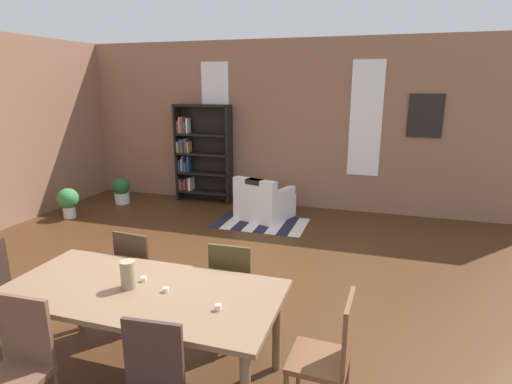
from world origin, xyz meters
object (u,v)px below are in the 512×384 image
at_px(dining_chair_far_left, 140,272).
at_px(dining_chair_head_left, 0,292).
at_px(dining_chair_head_right, 330,354).
at_px(armchair_white, 264,203).
at_px(vase_on_table, 128,274).
at_px(bookshelf_tall, 200,153).
at_px(potted_plant_by_shelf, 68,201).
at_px(dining_chair_near_left, 18,366).
at_px(potted_plant_corner, 121,190).
at_px(dining_table, 142,298).
at_px(dining_chair_far_right, 234,286).

xyz_separation_m(dining_chair_far_left, dining_chair_head_left, (-0.96, -0.72, 0.00)).
bearing_deg(dining_chair_head_right, armchair_white, 111.94).
xyz_separation_m(vase_on_table, bookshelf_tall, (-1.66, 4.91, 0.08)).
relative_size(armchair_white, potted_plant_by_shelf, 1.89).
bearing_deg(potted_plant_by_shelf, dining_chair_near_left, -52.21).
distance_m(armchair_white, potted_plant_corner, 2.93).
bearing_deg(dining_chair_near_left, bookshelf_tall, 102.87).
distance_m(dining_chair_head_left, potted_plant_corner, 4.59).
bearing_deg(bookshelf_tall, potted_plant_corner, -154.89).
bearing_deg(bookshelf_tall, dining_chair_head_right, -56.78).
bearing_deg(dining_chair_far_left, dining_table, -55.98).
bearing_deg(armchair_white, vase_on_table, -88.12).
height_order(dining_chair_far_right, potted_plant_by_shelf, dining_chair_far_right).
xyz_separation_m(vase_on_table, dining_chair_head_left, (-1.34, 0.00, -0.37)).
distance_m(dining_chair_far_left, dining_chair_near_left, 1.45).
xyz_separation_m(dining_chair_head_right, bookshelf_tall, (-3.21, 4.91, 0.45)).
distance_m(dining_chair_far_right, potted_plant_by_shelf, 4.70).
xyz_separation_m(bookshelf_tall, potted_plant_corner, (-1.40, -0.66, -0.69)).
height_order(dining_chair_head_right, bookshelf_tall, bookshelf_tall).
xyz_separation_m(dining_chair_far_right, potted_plant_corner, (-3.66, 3.53, -0.24)).
height_order(dining_chair_head_left, potted_plant_corner, dining_chair_head_left).
distance_m(dining_table, potted_plant_corner, 5.32).
relative_size(vase_on_table, dining_chair_head_left, 0.23).
xyz_separation_m(dining_chair_head_left, bookshelf_tall, (-0.33, 4.90, 0.45)).
bearing_deg(dining_chair_far_left, dining_chair_near_left, -89.88).
distance_m(vase_on_table, armchair_white, 4.23).
relative_size(dining_chair_head_right, armchair_white, 0.95).
bearing_deg(dining_table, dining_chair_head_left, 179.81).
bearing_deg(dining_chair_head_left, potted_plant_corner, 112.18).
distance_m(dining_chair_far_right, armchair_white, 3.55).
height_order(potted_plant_by_shelf, potted_plant_corner, potted_plant_by_shelf).
height_order(dining_chair_head_right, armchair_white, dining_chair_head_right).
height_order(dining_chair_head_left, armchair_white, dining_chair_head_left).
relative_size(dining_table, vase_on_table, 9.87).
height_order(dining_table, bookshelf_tall, bookshelf_tall).
bearing_deg(dining_table, dining_chair_far_right, 56.18).
relative_size(dining_chair_far_right, dining_chair_near_left, 1.00).
bearing_deg(potted_plant_corner, armchair_white, -1.20).
height_order(dining_chair_near_left, potted_plant_corner, dining_chair_near_left).
relative_size(dining_chair_head_left, dining_chair_far_right, 1.00).
bearing_deg(potted_plant_by_shelf, dining_chair_head_right, -32.74).
bearing_deg(vase_on_table, dining_chair_near_left, -117.66).
relative_size(dining_chair_near_left, potted_plant_corner, 1.85).
bearing_deg(dining_table, vase_on_table, 180.00).
distance_m(vase_on_table, dining_chair_far_right, 1.00).
bearing_deg(dining_chair_head_right, dining_chair_head_left, 179.84).
bearing_deg(dining_chair_near_left, dining_chair_far_right, 56.16).
xyz_separation_m(armchair_white, potted_plant_corner, (-2.93, 0.06, -0.01)).
relative_size(dining_table, dining_chair_head_right, 2.25).
distance_m(vase_on_table, bookshelf_tall, 5.18).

